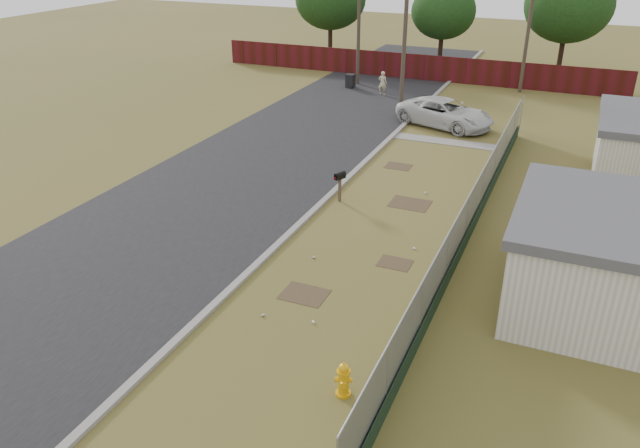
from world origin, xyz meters
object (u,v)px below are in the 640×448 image
at_px(mailbox, 340,178).
at_px(pedestrian, 383,83).
at_px(trash_bin, 350,81).
at_px(pickup_truck, 445,113).
at_px(fire_hydrant, 343,380).

bearing_deg(mailbox, pedestrian, 102.56).
height_order(pedestrian, trash_bin, pedestrian).
xyz_separation_m(pickup_truck, pedestrian, (-5.46, 5.42, 0.02)).
xyz_separation_m(fire_hydrant, mailbox, (-4.42, 10.86, 0.57)).
relative_size(pedestrian, trash_bin, 1.69).
bearing_deg(trash_bin, pedestrian, -21.17).
xyz_separation_m(pickup_truck, trash_bin, (-8.14, 6.46, -0.29)).
height_order(mailbox, trash_bin, mailbox).
bearing_deg(fire_hydrant, mailbox, 112.12).
distance_m(pickup_truck, pedestrian, 7.70).
relative_size(fire_hydrant, pickup_truck, 0.17).
bearing_deg(mailbox, fire_hydrant, -67.88).
bearing_deg(fire_hydrant, trash_bin, 110.48).
relative_size(mailbox, pickup_truck, 0.23).
xyz_separation_m(mailbox, trash_bin, (-6.58, 18.57, -0.54)).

